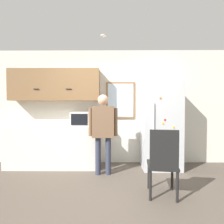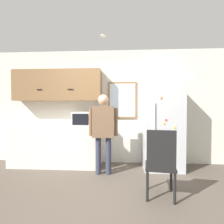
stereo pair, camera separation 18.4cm
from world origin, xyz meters
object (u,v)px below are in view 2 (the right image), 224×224
Objects in this scene: chair at (161,161)px; microwave at (84,119)px; refrigerator at (162,125)px; person at (103,126)px.

microwave is at bearing -35.26° from chair.
refrigerator is 1.40m from chair.
chair is at bearing -103.22° from refrigerator.
microwave is 2.01m from chair.
microwave is at bearing 179.48° from refrigerator.
person is 0.84× the size of refrigerator.
person reaches higher than chair.
person is at bearing -161.76° from refrigerator.
microwave is 0.48× the size of chair.
refrigerator is (1.24, 0.41, -0.02)m from person.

